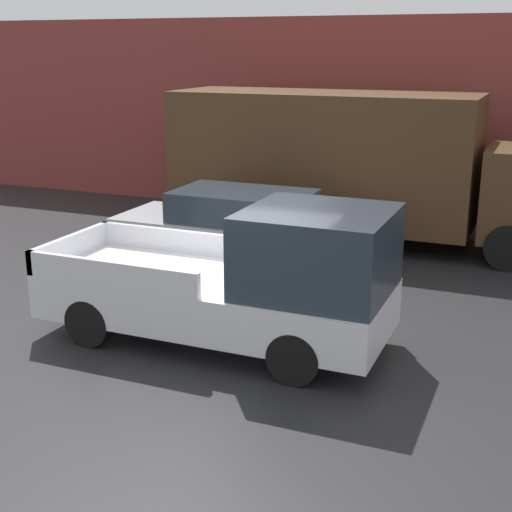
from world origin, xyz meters
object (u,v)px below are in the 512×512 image
object	(u,v)px
car	(239,229)
delivery_truck	(353,163)
pickup_truck	(246,282)
newspaper_box	(274,191)

from	to	relation	value
car	delivery_truck	size ratio (longest dim) A/B	0.54
pickup_truck	car	size ratio (longest dim) A/B	1.07
pickup_truck	delivery_truck	distance (m)	6.45
car	delivery_truck	world-z (taller)	delivery_truck
pickup_truck	newspaper_box	bearing A→B (deg)	108.81
car	newspaper_box	world-z (taller)	car
pickup_truck	car	xyz separation A→B (m)	(-1.66, 3.41, -0.19)
pickup_truck	car	world-z (taller)	pickup_truck
delivery_truck	newspaper_box	bearing A→B (deg)	143.18
delivery_truck	car	bearing A→B (deg)	-115.97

